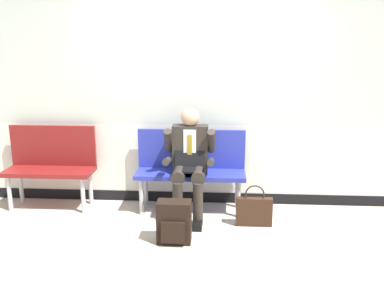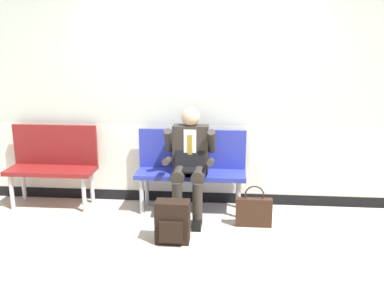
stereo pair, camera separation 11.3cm
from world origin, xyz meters
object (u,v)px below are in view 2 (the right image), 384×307
object	(u,v)px
backpack	(173,222)
handbag	(254,211)
person_seated	(190,160)
bench_empty	(53,161)
bench_with_person	(191,165)

from	to	relation	value
backpack	handbag	xyz separation A→B (m)	(0.82, 0.46, -0.04)
person_seated	backpack	bearing A→B (deg)	-98.28
bench_empty	bench_with_person	bearing A→B (deg)	-0.04
handbag	bench_with_person	bearing A→B (deg)	147.64
bench_with_person	person_seated	distance (m)	0.23
bench_empty	handbag	world-z (taller)	bench_empty
bench_with_person	bench_empty	world-z (taller)	bench_empty
backpack	person_seated	bearing A→B (deg)	81.72
backpack	handbag	distance (m)	0.94
bench_with_person	person_seated	size ratio (longest dim) A/B	1.03
bench_empty	backpack	world-z (taller)	bench_empty
person_seated	handbag	distance (m)	0.90
bench_with_person	person_seated	world-z (taller)	person_seated
person_seated	handbag	world-z (taller)	person_seated
backpack	handbag	world-z (taller)	handbag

